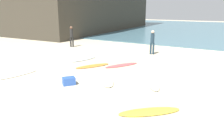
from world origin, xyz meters
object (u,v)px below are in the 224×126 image
surfboard_0 (152,82)px  surfboard_5 (150,112)px  surfboard_6 (84,59)px  beach_cooler (69,81)px  surfboard_3 (17,75)px  surfboard_4 (93,66)px  surfboard_2 (106,80)px  surfboard_1 (122,65)px  beachgoer_near (152,41)px  beachgoer_mid (72,35)px

surfboard_0 → surfboard_5: 2.99m
surfboard_5 → surfboard_6: 8.30m
surfboard_5 → beach_cooler: size_ratio=3.84×
surfboard_3 → surfboard_4: 4.16m
surfboard_4 → surfboard_3: bearing=-95.8°
surfboard_2 → surfboard_4: size_ratio=0.89×
surfboard_6 → surfboard_0: bearing=170.5°
surfboard_1 → surfboard_4: bearing=-114.9°
surfboard_3 → beachgoer_near: beachgoer_near is taller
surfboard_2 → beachgoer_mid: bearing=-79.6°
beachgoer_near → beachgoer_mid: (-7.32, -0.57, 0.03)m
surfboard_2 → beachgoer_mid: size_ratio=1.04×
surfboard_5 → beachgoer_mid: beachgoer_mid is taller
surfboard_1 → beachgoer_near: size_ratio=1.25×
surfboard_4 → surfboard_5: 6.37m
surfboard_5 → beachgoer_mid: bearing=9.7°
surfboard_2 → beachgoer_near: beachgoer_near is taller
surfboard_2 → surfboard_3: 4.76m
beachgoer_near → beachgoer_mid: bearing=-8.5°
surfboard_1 → beachgoer_mid: 7.86m
surfboard_3 → surfboard_2: bearing=26.6°
surfboard_2 → beachgoer_near: 7.12m
surfboard_0 → beachgoer_mid: bearing=-58.8°
surfboard_5 → beach_cooler: bearing=38.4°
surfboard_0 → surfboard_5: bearing=79.9°
surfboard_2 → beachgoer_near: bearing=-126.6°
surfboard_1 → surfboard_3: surfboard_3 is taller
surfboard_3 → surfboard_5: bearing=4.4°
surfboard_5 → beachgoer_near: (-3.30, 9.01, 0.98)m
beachgoer_near → surfboard_3: bearing=51.4°
surfboard_1 → surfboard_6: size_ratio=1.14×
surfboard_4 → beachgoer_near: bearing=99.7°
surfboard_1 → beachgoer_near: 4.25m
surfboard_4 → surfboard_5: (5.07, -3.85, -0.00)m
surfboard_2 → beach_cooler: 1.75m
surfboard_0 → surfboard_5: size_ratio=1.07×
surfboard_4 → surfboard_5: bearing=-8.5°
surfboard_2 → surfboard_4: (-2.14, 1.88, -0.01)m
surfboard_3 → surfboard_5: surfboard_5 is taller
surfboard_4 → surfboard_5: surfboard_4 is taller
beach_cooler → surfboard_0: bearing=33.6°
surfboard_4 → beachgoer_mid: (-5.54, 4.59, 1.00)m
surfboard_6 → beach_cooler: bearing=131.4°
surfboard_0 → surfboard_5: surfboard_0 is taller
surfboard_1 → beach_cooler: size_ratio=4.05×
beachgoer_mid → beach_cooler: (6.47, -7.73, -0.87)m
beachgoer_mid → surfboard_2: bearing=112.1°
surfboard_5 → surfboard_6: size_ratio=1.08×
surfboard_1 → surfboard_4: size_ratio=1.05×
surfboard_3 → surfboard_5: 7.44m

